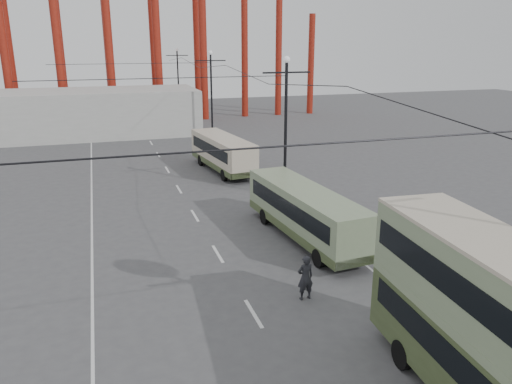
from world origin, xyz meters
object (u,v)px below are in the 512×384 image
object	(u,v)px
double_decker_bus	(499,329)
pedestrian	(305,277)
single_decker_cream	(223,152)
single_decker_green	(305,211)

from	to	relation	value
double_decker_bus	pedestrian	distance (m)	8.40
double_decker_bus	single_decker_cream	size ratio (longest dim) A/B	1.04
single_decker_green	pedestrian	size ratio (longest dim) A/B	5.22
single_decker_cream	pedestrian	bearing A→B (deg)	-102.25
pedestrian	single_decker_cream	bearing A→B (deg)	-99.55
double_decker_bus	pedestrian	xyz separation A→B (m)	(-2.11, 7.90, -1.93)
single_decker_cream	pedestrian	distance (m)	21.78
single_decker_green	single_decker_cream	distance (m)	15.68
single_decker_cream	single_decker_green	bearing A→B (deg)	-95.01
single_decker_cream	pedestrian	world-z (taller)	single_decker_cream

